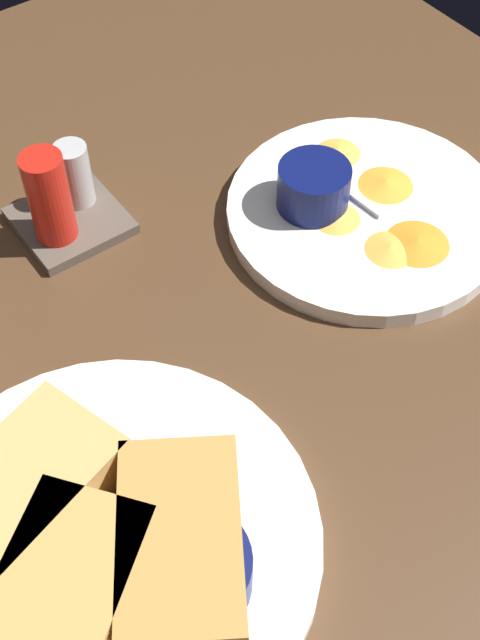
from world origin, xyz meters
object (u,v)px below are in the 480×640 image
(ramekin_light_gravy, at_px, (314,186))
(spoon_by_gravy_ramekin, at_px, (326,174))
(sandwich_half_far, at_px, (62,603))
(spoon_by_dark_ramekin, at_px, (123,523))
(sandwich_half_near, at_px, (23,497))
(condiment_caddy, at_px, (62,200))
(ramekin_dark_sauce, at_px, (189,571))
(plate_sandwich_main, at_px, (107,542))
(sandwich_half_extra, at_px, (181,548))
(plate_chips_companion, at_px, (366,213))

(ramekin_light_gravy, relative_size, spoon_by_gravy_ramekin, 0.64)
(sandwich_half_far, height_order, spoon_by_dark_ramekin, sandwich_half_far)
(sandwich_half_near, xyz_separation_m, spoon_by_gravy_ramekin, (0.37, 0.14, -0.02))
(sandwich_half_far, bearing_deg, condiment_caddy, 61.64)
(ramekin_dark_sauce, xyz_separation_m, ramekin_light_gravy, (0.28, 0.22, 0.00))
(ramekin_dark_sauce, xyz_separation_m, spoon_by_gravy_ramekin, (0.31, 0.24, -0.02))
(sandwich_half_far, xyz_separation_m, spoon_by_gravy_ramekin, (0.38, 0.22, -0.02))
(plate_sandwich_main, distance_m, ramekin_dark_sauce, 0.07)
(ramekin_dark_sauce, bearing_deg, ramekin_light_gravy, 38.50)
(sandwich_half_far, bearing_deg, sandwich_half_extra, -9.58)
(plate_sandwich_main, xyz_separation_m, spoon_by_gravy_ramekin, (0.34, 0.18, 0.01))
(sandwich_half_extra, height_order, plate_chips_companion, sandwich_half_extra)
(sandwich_half_extra, height_order, ramekin_dark_sauce, sandwich_half_extra)
(ramekin_dark_sauce, relative_size, condiment_caddy, 0.83)
(sandwich_half_extra, distance_m, ramekin_light_gravy, 0.35)
(sandwich_half_near, xyz_separation_m, ramekin_dark_sauce, (0.06, -0.10, -0.01))
(sandwich_half_far, relative_size, spoon_by_gravy_ramekin, 1.50)
(sandwich_half_far, relative_size, sandwich_half_extra, 0.99)
(condiment_caddy, bearing_deg, sandwich_half_far, -118.36)
(plate_chips_companion, bearing_deg, spoon_by_dark_ramekin, -158.16)
(sandwich_half_near, height_order, sandwich_half_extra, same)
(sandwich_half_extra, bearing_deg, plate_chips_companion, 29.51)
(sandwich_half_far, height_order, plate_chips_companion, sandwich_half_far)
(sandwich_half_far, relative_size, plate_chips_companion, 0.60)
(spoon_by_gravy_ramekin, bearing_deg, sandwich_half_extra, -143.46)
(spoon_by_dark_ramekin, relative_size, spoon_by_gravy_ramekin, 1.00)
(spoon_by_gravy_ramekin, height_order, condiment_caddy, condiment_caddy)
(sandwich_half_far, height_order, condiment_caddy, condiment_caddy)
(plate_chips_companion, bearing_deg, ramekin_light_gravy, 140.19)
(plate_sandwich_main, distance_m, condiment_caddy, 0.31)
(plate_sandwich_main, relative_size, sandwich_half_near, 1.95)
(plate_sandwich_main, distance_m, spoon_by_dark_ramekin, 0.02)
(plate_sandwich_main, distance_m, sandwich_half_far, 0.06)
(sandwich_half_far, xyz_separation_m, ramekin_dark_sauce, (0.07, -0.03, -0.01))
(sandwich_half_far, relative_size, ramekin_light_gravy, 2.35)
(spoon_by_dark_ramekin, distance_m, ramekin_light_gravy, 0.34)
(plate_sandwich_main, relative_size, ramekin_light_gravy, 4.52)
(plate_chips_companion, xyz_separation_m, spoon_by_gravy_ramekin, (-0.00, 0.05, 0.01))
(plate_sandwich_main, distance_m, sandwich_half_extra, 0.06)
(spoon_by_dark_ramekin, xyz_separation_m, ramekin_light_gravy, (0.29, 0.16, 0.02))
(sandwich_half_near, relative_size, plate_chips_companion, 0.59)
(plate_chips_companion, height_order, ramekin_light_gravy, ramekin_light_gravy)
(sandwich_half_near, xyz_separation_m, plate_chips_companion, (0.38, 0.09, -0.03))
(sandwich_half_near, distance_m, spoon_by_gravy_ramekin, 0.40)
(spoon_by_gravy_ramekin, distance_m, condiment_caddy, 0.24)
(plate_sandwich_main, height_order, condiment_caddy, condiment_caddy)
(ramekin_light_gravy, bearing_deg, condiment_caddy, 147.71)
(sandwich_half_far, distance_m, condiment_caddy, 0.35)
(plate_sandwich_main, height_order, spoon_by_gravy_ramekin, spoon_by_gravy_ramekin)
(plate_sandwich_main, bearing_deg, spoon_by_dark_ramekin, 0.95)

